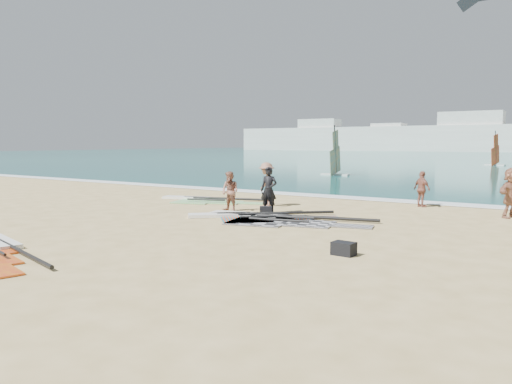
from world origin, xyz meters
The scene contains 15 objects.
ground centered at (0.00, 0.00, 0.00)m, with size 300.00×300.00×0.00m, color #D7BB7E.
surf_line centered at (0.00, 12.30, 0.00)m, with size 300.00×1.20×0.04m, color white.
far_town centered at (-15.72, 150.00, 4.49)m, with size 160.00×8.00×12.00m.
rig_grey centered at (-0.45, 4.17, 0.05)m, with size 6.47×3.25×0.20m.
rig_green centered at (-6.32, 7.40, 0.05)m, with size 5.65×3.07×0.20m.
rig_orange centered at (-1.37, 4.14, 0.05)m, with size 5.11×4.38×0.20m.
gear_bag_near centered at (-1.47, 5.34, 0.15)m, with size 0.47×0.34×0.30m, color black.
gear_bag_far centered at (3.96, 0.34, 0.17)m, with size 0.55×0.39×0.33m, color black.
person_wetsuit centered at (-1.48, 5.56, 0.92)m, with size 0.67×0.44×1.84m, color black.
beachgoer_left centered at (-3.13, 5.24, 0.81)m, with size 0.79×0.61×1.62m, color #996450.
beachgoer_mid centered at (-2.73, 7.39, 0.97)m, with size 1.25×0.72×1.93m, color #9E6B54.
beachgoer_back centered at (3.04, 10.86, 0.78)m, with size 0.92×0.38×1.56m, color #975948.
beachgoer_right centered at (6.65, 9.48, 0.93)m, with size 1.73×0.55×1.87m, color #AA6F53.
windsurfer_left centered at (-8.69, 27.77, 1.26)m, with size 2.40×2.86×4.28m.
windsurfer_centre centered at (-0.10, 55.01, 1.25)m, with size 2.42×2.81×4.25m.
Camera 1 is at (8.82, -11.02, 2.78)m, focal length 35.00 mm.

